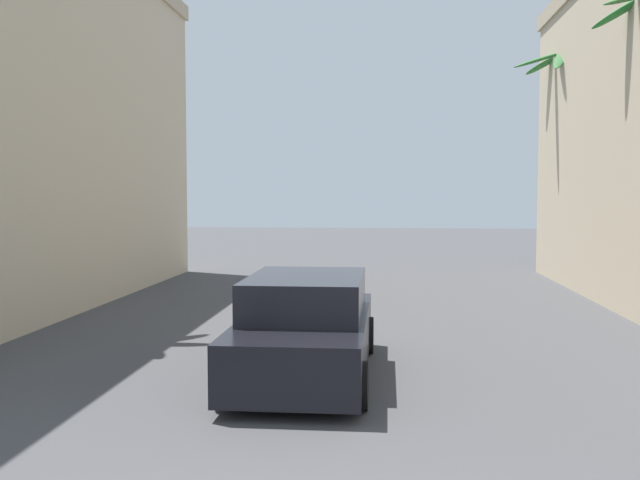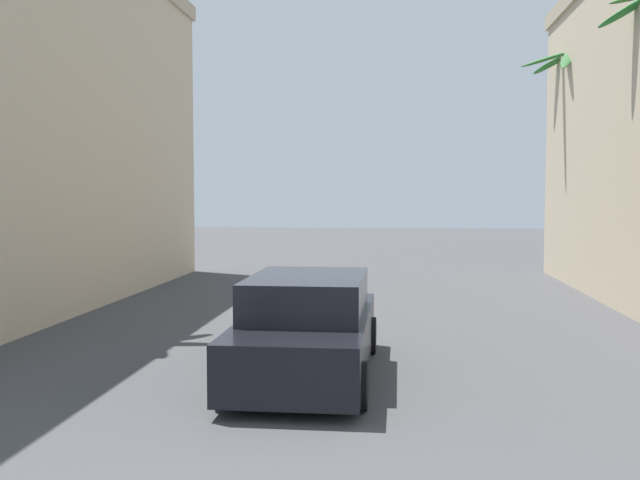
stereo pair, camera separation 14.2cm
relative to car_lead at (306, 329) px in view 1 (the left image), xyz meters
name	(u,v)px [view 1 (the left image)]	position (x,y,z in m)	size (l,w,h in m)	color
ground_plane	(341,335)	(0.34, 3.27, -0.74)	(90.68, 90.68, 0.00)	#424244
car_lead	(306,329)	(0.00, 0.00, 0.00)	(2.01, 4.79, 1.56)	black
palm_tree_mid_left	(14,36)	(-6.31, 3.22, 5.26)	(2.93, 2.98, 9.13)	brown
palm_tree_far_right	(562,142)	(6.93, 13.21, 3.78)	(3.35, 3.25, 7.50)	brown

